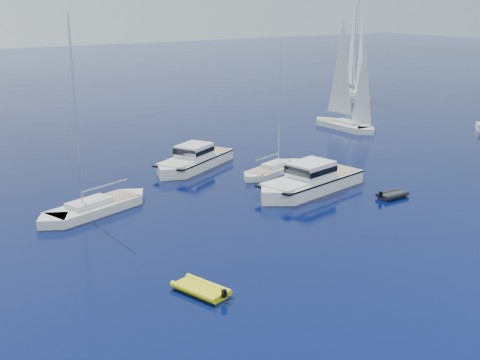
% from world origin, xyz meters
% --- Properties ---
extents(motor_cruiser_centre, '(12.71, 6.01, 3.21)m').
position_xyz_m(motor_cruiser_centre, '(4.23, 24.05, 0.00)').
color(motor_cruiser_centre, white).
rests_on(motor_cruiser_centre, ground).
extents(motor_cruiser_distant, '(11.47, 8.16, 2.93)m').
position_xyz_m(motor_cruiser_distant, '(-0.32, 36.15, 0.00)').
color(motor_cruiser_distant, silver).
rests_on(motor_cruiser_distant, ground).
extents(sailboat_mid_l, '(10.97, 5.82, 15.63)m').
position_xyz_m(sailboat_mid_l, '(-13.20, 28.96, 0.00)').
color(sailboat_mid_l, silver).
rests_on(sailboat_mid_l, ground).
extents(sailboat_centre, '(9.03, 4.83, 12.87)m').
position_xyz_m(sailboat_centre, '(5.05, 30.25, 0.00)').
color(sailboat_centre, silver).
rests_on(sailboat_centre, ground).
extents(sailboat_sails_r, '(3.01, 10.72, 15.67)m').
position_xyz_m(sailboat_sails_r, '(25.08, 41.93, 0.00)').
color(sailboat_sails_r, white).
rests_on(sailboat_sails_r, ground).
extents(sailboat_sails_far, '(9.09, 13.13, 19.19)m').
position_xyz_m(sailboat_sails_far, '(43.60, 59.92, 0.00)').
color(sailboat_sails_far, silver).
rests_on(sailboat_sails_far, ground).
extents(tender_yellow, '(2.85, 3.90, 0.95)m').
position_xyz_m(tender_yellow, '(-13.21, 12.58, 0.00)').
color(tender_yellow, '#DBDD0D').
rests_on(tender_yellow, ground).
extents(tender_grey_near, '(2.77, 1.63, 0.95)m').
position_xyz_m(tender_grey_near, '(8.84, 18.70, 0.00)').
color(tender_grey_near, black).
rests_on(tender_grey_near, ground).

